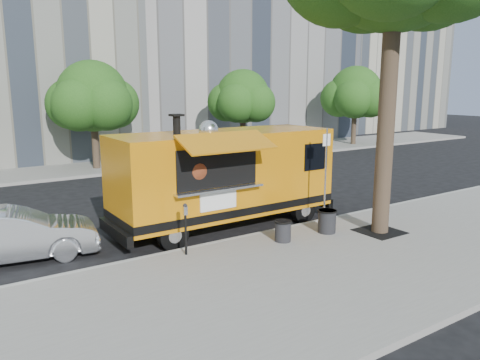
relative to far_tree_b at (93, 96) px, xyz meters
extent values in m
plane|color=black|center=(1.00, -12.70, -3.83)|extent=(120.00, 120.00, 0.00)
cube|color=gray|center=(1.00, -16.70, -3.76)|extent=(60.00, 6.00, 0.15)
cube|color=#999993|center=(1.00, -13.63, -3.76)|extent=(60.00, 0.14, 0.16)
cube|color=gray|center=(1.00, 0.80, -3.76)|extent=(60.00, 5.00, 0.15)
cube|color=#9A9490|center=(13.00, 10.30, 6.17)|extent=(20.00, 14.00, 20.00)
cube|color=#ACA68F|center=(31.00, 11.30, 4.17)|extent=(16.00, 12.00, 16.00)
cylinder|color=#33261C|center=(3.60, -15.50, -0.43)|extent=(0.48, 0.48, 6.50)
cube|color=black|center=(3.60, -15.50, -3.68)|extent=(1.20, 1.20, 0.02)
cylinder|color=#33261C|center=(0.00, 0.00, -2.38)|extent=(0.36, 0.36, 2.60)
sphere|color=#194713|center=(0.00, 0.00, 0.02)|extent=(3.60, 3.60, 3.60)
cylinder|color=#33261C|center=(9.00, -0.30, -2.38)|extent=(0.36, 0.36, 2.60)
sphere|color=#194713|center=(9.00, -0.30, -0.09)|extent=(3.24, 3.24, 3.24)
cylinder|color=#33261C|center=(19.00, -0.10, -2.38)|extent=(0.36, 0.36, 2.60)
sphere|color=#194713|center=(19.00, -0.10, 0.07)|extent=(3.78, 3.78, 3.78)
cylinder|color=silver|center=(2.55, -14.25, -2.18)|extent=(0.06, 0.06, 3.00)
cube|color=white|center=(2.55, -14.25, -1.03)|extent=(0.28, 0.02, 0.35)
cylinder|color=black|center=(-2.00, -14.05, -3.16)|extent=(0.06, 0.06, 1.05)
cube|color=silver|center=(-2.00, -14.05, -2.53)|extent=(0.10, 0.08, 0.22)
sphere|color=black|center=(-2.00, -14.05, -2.40)|extent=(0.11, 0.11, 0.11)
cube|color=orange|center=(0.30, -12.20, -2.07)|extent=(6.86, 2.37, 2.47)
cube|color=black|center=(0.30, -12.20, -3.08)|extent=(6.88, 2.39, 0.23)
cube|color=black|center=(3.80, -12.17, -3.36)|extent=(0.20, 2.20, 0.32)
cube|color=black|center=(-3.19, -12.22, -3.36)|extent=(0.20, 2.20, 0.32)
cube|color=black|center=(3.74, -12.17, -1.68)|extent=(0.06, 1.85, 1.00)
cylinder|color=black|center=(2.68, -13.14, -3.41)|extent=(0.84, 0.30, 0.84)
cylinder|color=black|center=(2.66, -11.21, -3.41)|extent=(0.84, 0.30, 0.84)
cylinder|color=black|center=(-1.95, -13.18, -3.41)|extent=(0.84, 0.30, 0.84)
cylinder|color=black|center=(-1.97, -11.25, -3.41)|extent=(0.84, 0.30, 0.84)
cube|color=black|center=(-0.63, -13.30, -1.68)|extent=(2.53, 0.20, 1.10)
cube|color=silver|center=(-0.63, -13.46, -2.27)|extent=(2.73, 0.37, 0.06)
cube|color=orange|center=(-0.63, -13.85, -0.93)|extent=(2.63, 1.02, 0.44)
cube|color=white|center=(-0.63, -13.38, -2.60)|extent=(1.16, 0.05, 0.53)
cylinder|color=black|center=(-1.27, -12.21, -0.57)|extent=(0.21, 0.21, 0.58)
sphere|color=silver|center=(-0.12, -11.99, -0.78)|extent=(0.59, 0.59, 0.59)
sphere|color=brown|center=(-1.21, -13.02, -1.73)|extent=(0.88, 0.88, 0.88)
cylinder|color=#FF590C|center=(-1.21, -13.25, -1.86)|extent=(0.36, 0.13, 0.36)
imported|color=silver|center=(-5.63, -11.69, -3.16)|extent=(4.25, 2.04, 1.34)
cylinder|color=black|center=(2.26, -14.68, -3.35)|extent=(0.51, 0.51, 0.67)
cylinder|color=black|center=(2.26, -14.68, -3.03)|extent=(0.56, 0.56, 0.04)
cylinder|color=black|center=(0.70, -14.59, -3.39)|extent=(0.44, 0.44, 0.58)
cylinder|color=black|center=(0.70, -14.59, -3.13)|extent=(0.48, 0.48, 0.04)
camera|label=1|loc=(-7.10, -24.17, 0.51)|focal=35.00mm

